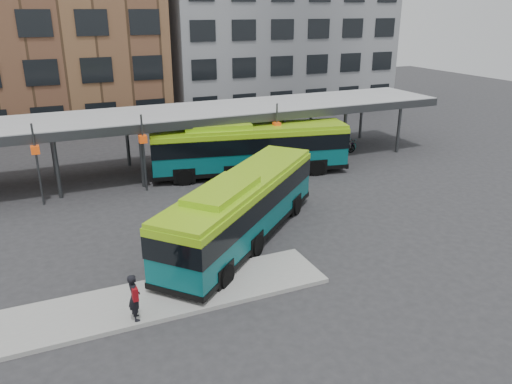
{
  "coord_description": "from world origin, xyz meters",
  "views": [
    {
      "loc": [
        -8.6,
        -19.87,
        10.73
      ],
      "look_at": [
        1.17,
        2.22,
        1.8
      ],
      "focal_mm": 35.0,
      "sensor_mm": 36.0,
      "label": 1
    }
  ],
  "objects": [
    {
      "name": "building_grey",
      "position": [
        16.0,
        32.0,
        10.0
      ],
      "size": [
        24.0,
        14.0,
        20.0
      ],
      "primitive_type": "cube",
      "color": "slate",
      "rests_on": "ground"
    },
    {
      "name": "canopy",
      "position": [
        -0.06,
        12.87,
        3.91
      ],
      "size": [
        40.0,
        6.53,
        4.8
      ],
      "color": "#999B9E",
      "rests_on": "ground"
    },
    {
      "name": "boarding_island",
      "position": [
        -5.5,
        -3.0,
        0.09
      ],
      "size": [
        14.0,
        3.0,
        0.18
      ],
      "primitive_type": "cube",
      "color": "gray",
      "rests_on": "ground"
    },
    {
      "name": "ground",
      "position": [
        0.0,
        0.0,
        0.0
      ],
      "size": [
        120.0,
        120.0,
        0.0
      ],
      "primitive_type": "plane",
      "color": "#28282B",
      "rests_on": "ground"
    },
    {
      "name": "pedestrian",
      "position": [
        -6.36,
        -4.12,
        1.09
      ],
      "size": [
        0.45,
        0.68,
        1.79
      ],
      "rotation": [
        0.0,
        0.0,
        1.6
      ],
      "color": "black",
      "rests_on": "boarding_island"
    },
    {
      "name": "building_brick",
      "position": [
        -10.0,
        32.0,
        11.0
      ],
      "size": [
        26.0,
        14.0,
        22.0
      ],
      "primitive_type": "cube",
      "color": "brown",
      "rests_on": "ground"
    },
    {
      "name": "bus_rear",
      "position": [
        4.17,
        10.15,
        1.89
      ],
      "size": [
        13.48,
        5.3,
        3.64
      ],
      "rotation": [
        0.0,
        0.0,
        -0.19
      ],
      "color": "#075356",
      "rests_on": "ground"
    },
    {
      "name": "bike_rack",
      "position": [
        12.28,
        12.12,
        0.48
      ],
      "size": [
        4.68,
        1.35,
        1.02
      ],
      "color": "slate",
      "rests_on": "ground"
    },
    {
      "name": "bus_front",
      "position": [
        -0.22,
        0.68,
        1.79
      ],
      "size": [
        11.02,
        10.34,
        3.44
      ],
      "rotation": [
        0.0,
        0.0,
        0.74
      ],
      "color": "#075356",
      "rests_on": "ground"
    }
  ]
}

